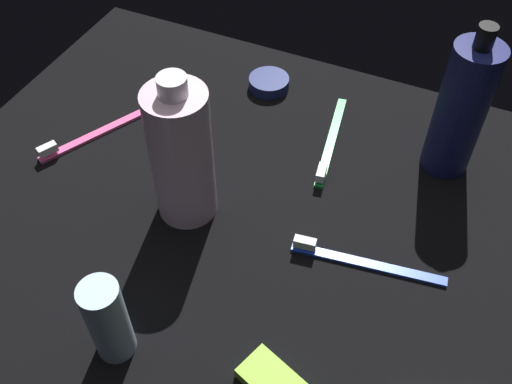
% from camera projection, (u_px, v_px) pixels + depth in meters
% --- Properties ---
extents(ground_plane, '(0.84, 0.64, 0.01)m').
position_uv_depth(ground_plane, '(256.00, 211.00, 0.74)').
color(ground_plane, black).
extents(lotion_bottle, '(0.06, 0.06, 0.21)m').
position_uv_depth(lotion_bottle, '(461.00, 110.00, 0.72)').
color(lotion_bottle, navy).
rests_on(lotion_bottle, ground_plane).
extents(bodywash_bottle, '(0.07, 0.07, 0.20)m').
position_uv_depth(bodywash_bottle, '(181.00, 155.00, 0.67)').
color(bodywash_bottle, silver).
rests_on(bodywash_bottle, ground_plane).
extents(deodorant_stick, '(0.04, 0.04, 0.11)m').
position_uv_depth(deodorant_stick, '(108.00, 320.00, 0.57)').
color(deodorant_stick, silver).
rests_on(deodorant_stick, ground_plane).
extents(toothbrush_pink, '(0.09, 0.17, 0.02)m').
position_uv_depth(toothbrush_pink, '(92.00, 134.00, 0.82)').
color(toothbrush_pink, '#E55999').
rests_on(toothbrush_pink, ground_plane).
extents(toothbrush_blue, '(0.18, 0.04, 0.02)m').
position_uv_depth(toothbrush_blue, '(358.00, 260.00, 0.68)').
color(toothbrush_blue, blue).
rests_on(toothbrush_blue, ground_plane).
extents(toothbrush_green, '(0.04, 0.18, 0.02)m').
position_uv_depth(toothbrush_green, '(330.00, 144.00, 0.81)').
color(toothbrush_green, green).
rests_on(toothbrush_green, ground_plane).
extents(cream_tin_left, '(0.06, 0.06, 0.02)m').
position_uv_depth(cream_tin_left, '(269.00, 83.00, 0.89)').
color(cream_tin_left, navy).
rests_on(cream_tin_left, ground_plane).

